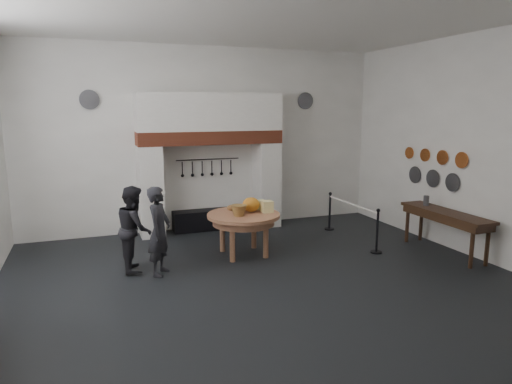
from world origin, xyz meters
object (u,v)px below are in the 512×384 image
object	(u,v)px
side_table	(446,213)
barrier_post_far	(330,212)
barrier_post_near	(377,232)
work_table	(244,215)
visitor_far	(134,228)
iron_range	(211,219)
visitor_near	(159,231)

from	to	relation	value
side_table	barrier_post_far	xyz separation A→B (m)	(-1.32, 2.49, -0.42)
barrier_post_near	work_table	bearing A→B (deg)	161.71
work_table	visitor_far	world-z (taller)	visitor_far
iron_range	barrier_post_far	size ratio (longest dim) A/B	2.11
work_table	side_table	world-z (taller)	side_table
visitor_near	barrier_post_near	xyz separation A→B (m)	(4.46, -0.33, -0.37)
visitor_far	barrier_post_near	xyz separation A→B (m)	(4.86, -0.73, -0.35)
iron_range	barrier_post_near	bearing A→B (deg)	-47.98
work_table	iron_range	bearing A→B (deg)	93.06
visitor_far	side_table	world-z (taller)	visitor_far
work_table	barrier_post_far	distance (m)	2.91
barrier_post_near	barrier_post_far	xyz separation A→B (m)	(0.00, 2.00, 0.00)
work_table	visitor_near	world-z (taller)	visitor_near
work_table	visitor_far	size ratio (longest dim) A/B	0.93
barrier_post_far	visitor_near	bearing A→B (deg)	-159.52
work_table	barrier_post_near	world-z (taller)	barrier_post_near
barrier_post_far	side_table	bearing A→B (deg)	-62.00
visitor_near	barrier_post_near	world-z (taller)	visitor_near
iron_range	work_table	xyz separation A→B (m)	(0.12, -2.20, 0.59)
visitor_near	iron_range	bearing A→B (deg)	-3.18
barrier_post_far	visitor_far	bearing A→B (deg)	-165.39
iron_range	side_table	distance (m)	5.47
iron_range	work_table	bearing A→B (deg)	-86.94
work_table	side_table	distance (m)	4.21
visitor_near	visitor_far	xyz separation A→B (m)	(-0.40, 0.40, -0.01)
iron_range	visitor_near	size ratio (longest dim) A/B	1.16
side_table	iron_range	bearing A→B (deg)	138.96
iron_range	barrier_post_near	size ratio (longest dim) A/B	2.11
iron_range	barrier_post_far	bearing A→B (deg)	-21.32
visitor_near	barrier_post_far	distance (m)	4.78
visitor_far	barrier_post_far	xyz separation A→B (m)	(4.86, 1.27, -0.35)
visitor_near	barrier_post_near	size ratio (longest dim) A/B	1.82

